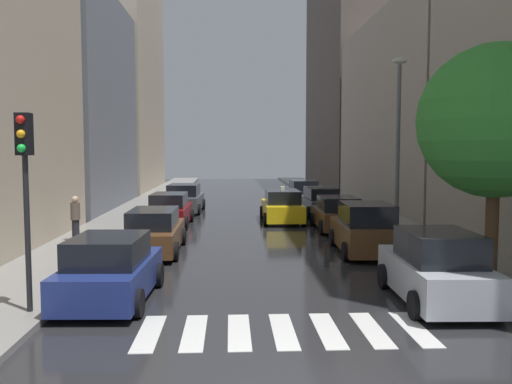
# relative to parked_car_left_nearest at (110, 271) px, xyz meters

# --- Properties ---
(ground_plane) EXTENTS (28.00, 72.00, 0.04)m
(ground_plane) POSITION_rel_parked_car_left_nearest_xyz_m (3.97, 18.57, -0.78)
(ground_plane) COLOR #262628
(sidewalk_left) EXTENTS (3.00, 72.00, 0.15)m
(sidewalk_left) POSITION_rel_parked_car_left_nearest_xyz_m (-2.53, 18.57, -0.68)
(sidewalk_left) COLOR gray
(sidewalk_left) RESTS_ON ground
(sidewalk_right) EXTENTS (3.00, 72.00, 0.15)m
(sidewalk_right) POSITION_rel_parked_car_left_nearest_xyz_m (10.47, 18.57, -0.68)
(sidewalk_right) COLOR gray
(sidewalk_right) RESTS_ON ground
(crosswalk_stripes) EXTENTS (5.85, 2.20, 0.01)m
(crosswalk_stripes) POSITION_rel_parked_car_left_nearest_xyz_m (3.97, -2.34, -0.75)
(crosswalk_stripes) COLOR silver
(crosswalk_stripes) RESTS_ON ground
(building_left_mid) EXTENTS (6.00, 13.53, 13.00)m
(building_left_mid) POSITION_rel_parked_car_left_nearest_xyz_m (-7.03, 20.75, 5.74)
(building_left_mid) COLOR slate
(building_left_mid) RESTS_ON ground
(building_left_far) EXTENTS (6.00, 16.03, 20.13)m
(building_left_far) POSITION_rel_parked_car_left_nearest_xyz_m (-7.03, 36.61, 9.31)
(building_left_far) COLOR #B2A38C
(building_left_far) RESTS_ON ground
(building_right_mid) EXTENTS (6.00, 19.04, 12.11)m
(building_right_mid) POSITION_rel_parked_car_left_nearest_xyz_m (14.97, 21.25, 5.30)
(building_right_mid) COLOR #9E9384
(building_right_mid) RESTS_ON ground
(building_right_far) EXTENTS (6.00, 19.87, 21.42)m
(building_right_far) POSITION_rel_parked_car_left_nearest_xyz_m (14.97, 41.34, 9.95)
(building_right_far) COLOR #564C47
(building_right_far) RESTS_ON ground
(parked_car_left_nearest) EXTENTS (2.18, 4.09, 1.62)m
(parked_car_left_nearest) POSITION_rel_parked_car_left_nearest_xyz_m (0.00, 0.00, 0.00)
(parked_car_left_nearest) COLOR navy
(parked_car_left_nearest) RESTS_ON ground
(parked_car_left_second) EXTENTS (1.99, 4.62, 1.58)m
(parked_car_left_second) POSITION_rel_parked_car_left_nearest_xyz_m (0.19, 6.13, -0.01)
(parked_car_left_second) COLOR brown
(parked_car_left_second) RESTS_ON ground
(parked_car_left_third) EXTENTS (2.07, 4.38, 1.59)m
(parked_car_left_third) POSITION_rel_parked_car_left_nearest_xyz_m (-0.01, 12.87, -0.01)
(parked_car_left_third) COLOR maroon
(parked_car_left_third) RESTS_ON ground
(parked_car_left_fourth) EXTENTS (2.29, 4.48, 1.66)m
(parked_car_left_fourth) POSITION_rel_parked_car_left_nearest_xyz_m (0.21, 18.59, 0.02)
(parked_car_left_fourth) COLOR #474C51
(parked_car_left_fourth) RESTS_ON ground
(parked_car_right_nearest) EXTENTS (2.09, 4.11, 1.75)m
(parked_car_right_nearest) POSITION_rel_parked_car_left_nearest_xyz_m (7.82, -0.50, 0.06)
(parked_car_right_nearest) COLOR #B2B7BF
(parked_car_right_nearest) RESTS_ON ground
(parked_car_right_second) EXTENTS (2.20, 4.36, 1.80)m
(parked_car_right_second) POSITION_rel_parked_car_left_nearest_xyz_m (7.69, 5.71, 0.08)
(parked_car_right_second) COLOR brown
(parked_car_right_second) RESTS_ON ground
(parked_car_right_third) EXTENTS (2.11, 4.17, 1.54)m
(parked_car_right_third) POSITION_rel_parked_car_left_nearest_xyz_m (7.80, 11.19, -0.03)
(parked_car_right_third) COLOR brown
(parked_car_right_third) RESTS_ON ground
(parked_car_right_fourth) EXTENTS (2.08, 4.75, 1.56)m
(parked_car_right_fourth) POSITION_rel_parked_car_left_nearest_xyz_m (7.97, 16.94, -0.02)
(parked_car_right_fourth) COLOR #474C51
(parked_car_right_fourth) RESTS_ON ground
(parked_car_right_fifth) EXTENTS (2.16, 4.25, 1.64)m
(parked_car_right_fifth) POSITION_rel_parked_car_left_nearest_xyz_m (7.77, 22.70, 0.01)
(parked_car_right_fifth) COLOR black
(parked_car_right_fifth) RESTS_ON ground
(taxi_midroad) EXTENTS (2.07, 4.59, 1.81)m
(taxi_midroad) POSITION_rel_parked_car_left_nearest_xyz_m (5.55, 14.20, 0.01)
(taxi_midroad) COLOR yellow
(taxi_midroad) RESTS_ON ground
(pedestrian_foreground) EXTENTS (0.36, 0.36, 1.74)m
(pedestrian_foreground) POSITION_rel_parked_car_left_nearest_xyz_m (-3.07, 7.97, 0.30)
(pedestrian_foreground) COLOR black
(pedestrian_foreground) RESTS_ON sidewalk_left
(street_tree_right) EXTENTS (4.28, 4.28, 6.45)m
(street_tree_right) POSITION_rel_parked_car_left_nearest_xyz_m (10.25, 1.70, 3.69)
(street_tree_right) COLOR #513823
(street_tree_right) RESTS_ON sidewalk_right
(traffic_light_left_corner) EXTENTS (0.30, 0.42, 4.30)m
(traffic_light_left_corner) POSITION_rel_parked_car_left_nearest_xyz_m (-1.48, -1.23, 2.53)
(traffic_light_left_corner) COLOR black
(traffic_light_left_corner) RESTS_ON sidewalk_left
(lamp_post_right) EXTENTS (0.60, 0.28, 7.10)m
(lamp_post_right) POSITION_rel_parked_car_left_nearest_xyz_m (9.52, 8.02, 3.47)
(lamp_post_right) COLOR #595B60
(lamp_post_right) RESTS_ON sidewalk_right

